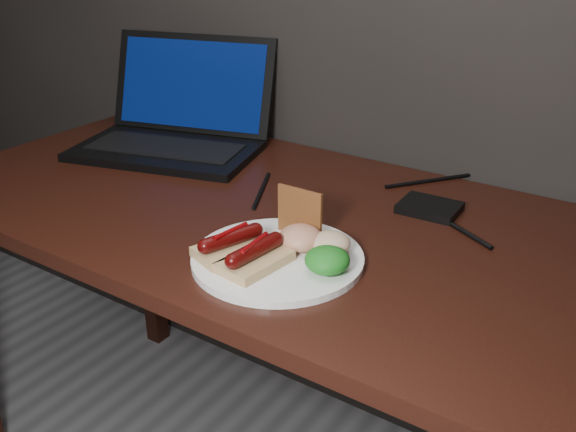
# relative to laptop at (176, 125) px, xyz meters

# --- Properties ---
(desk) EXTENTS (1.40, 0.70, 0.75)m
(desk) POSITION_rel_laptop_xyz_m (0.37, -0.17, -0.14)
(desk) COLOR black
(desk) RESTS_ON ground
(laptop) EXTENTS (0.49, 0.43, 0.25)m
(laptop) POSITION_rel_laptop_xyz_m (0.00, 0.00, 0.00)
(laptop) COLOR black
(laptop) RESTS_ON desk
(hard_drive) EXTENTS (0.11, 0.09, 0.02)m
(hard_drive) POSITION_rel_laptop_xyz_m (0.65, -0.01, -0.05)
(hard_drive) COLOR black
(hard_drive) RESTS_ON desk
(desk_cables) EXTENTS (0.86, 0.42, 0.01)m
(desk_cables) POSITION_rel_laptop_xyz_m (0.39, -0.03, -0.05)
(desk_cables) COLOR black
(desk_cables) RESTS_ON desk
(plate) EXTENTS (0.30, 0.30, 0.01)m
(plate) POSITION_rel_laptop_xyz_m (0.53, -0.33, -0.05)
(plate) COLOR white
(plate) RESTS_ON desk
(bread_sausage_left) EXTENTS (0.10, 0.13, 0.04)m
(bread_sausage_left) POSITION_rel_laptop_xyz_m (0.46, -0.37, -0.03)
(bread_sausage_left) COLOR #DAB880
(bread_sausage_left) RESTS_ON plate
(bread_sausage_center) EXTENTS (0.08, 0.12, 0.04)m
(bread_sausage_center) POSITION_rel_laptop_xyz_m (0.52, -0.38, -0.03)
(bread_sausage_center) COLOR #DAB880
(bread_sausage_center) RESTS_ON plate
(crispbread) EXTENTS (0.09, 0.01, 0.08)m
(crispbread) POSITION_rel_laptop_xyz_m (0.52, -0.25, -0.00)
(crispbread) COLOR #975829
(crispbread) RESTS_ON plate
(salad_greens) EXTENTS (0.07, 0.07, 0.04)m
(salad_greens) POSITION_rel_laptop_xyz_m (0.62, -0.33, -0.02)
(salad_greens) COLOR #125B14
(salad_greens) RESTS_ON plate
(salsa_mound) EXTENTS (0.07, 0.07, 0.04)m
(salsa_mound) POSITION_rel_laptop_xyz_m (0.54, -0.29, -0.02)
(salsa_mound) COLOR #A11810
(salsa_mound) RESTS_ON plate
(coleslaw_mound) EXTENTS (0.06, 0.06, 0.04)m
(coleslaw_mound) POSITION_rel_laptop_xyz_m (0.59, -0.28, -0.03)
(coleslaw_mound) COLOR beige
(coleslaw_mound) RESTS_ON plate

